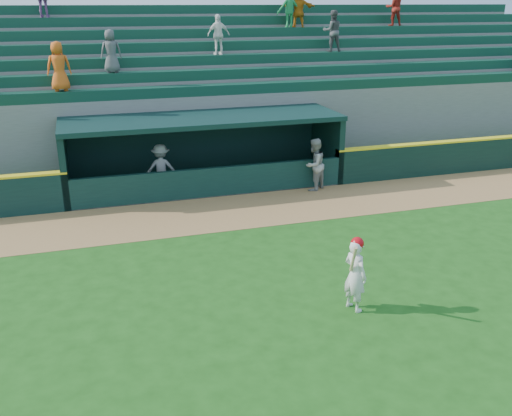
# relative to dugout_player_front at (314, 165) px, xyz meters

# --- Properties ---
(ground) EXTENTS (120.00, 120.00, 0.00)m
(ground) POSITION_rel_dugout_player_front_xyz_m (-3.49, -6.19, -0.90)
(ground) COLOR #194A12
(ground) RESTS_ON ground
(warning_track) EXTENTS (40.00, 3.00, 0.01)m
(warning_track) POSITION_rel_dugout_player_front_xyz_m (-3.49, -1.29, -0.89)
(warning_track) COLOR olive
(warning_track) RESTS_ON ground
(dugout_player_front) EXTENTS (1.10, 1.06, 1.79)m
(dugout_player_front) POSITION_rel_dugout_player_front_xyz_m (0.00, 0.00, 0.00)
(dugout_player_front) COLOR gray
(dugout_player_front) RESTS_ON ground
(dugout_player_inside) EXTENTS (1.14, 0.75, 1.64)m
(dugout_player_inside) POSITION_rel_dugout_player_front_xyz_m (-5.00, 1.36, -0.08)
(dugout_player_inside) COLOR #9D9E98
(dugout_player_inside) RESTS_ON ground
(dugout) EXTENTS (9.40, 2.80, 2.46)m
(dugout) POSITION_rel_dugout_player_front_xyz_m (-3.49, 1.81, 0.46)
(dugout) COLOR slate
(dugout) RESTS_ON ground
(stands) EXTENTS (34.50, 6.29, 7.46)m
(stands) POSITION_rel_dugout_player_front_xyz_m (-3.49, 6.37, 1.51)
(stands) COLOR slate
(stands) RESTS_ON ground
(batter_at_plate) EXTENTS (0.57, 0.80, 1.66)m
(batter_at_plate) POSITION_rel_dugout_player_front_xyz_m (-2.31, -7.75, -0.07)
(batter_at_plate) COLOR silver
(batter_at_plate) RESTS_ON ground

